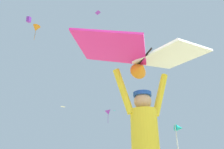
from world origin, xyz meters
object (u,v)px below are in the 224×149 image
at_px(distant_kite_orange_high_left, 36,28).
at_px(distant_kite_white_mid_left, 63,106).
at_px(distant_kite_purple_low_right, 93,39).
at_px(distant_kite_purple_mid_right, 108,112).
at_px(marker_flag, 179,133).
at_px(held_stunt_kite, 142,56).
at_px(distant_kite_purple_high_right, 29,19).
at_px(kite_flyer_person, 145,146).
at_px(distant_kite_purple_low_left, 98,12).
at_px(distant_kite_teal_far_center, 114,110).

bearing_deg(distant_kite_orange_high_left, distant_kite_white_mid_left, 35.27).
xyz_separation_m(distant_kite_purple_low_right, distant_kite_white_mid_left, (-1.98, 15.42, -3.10)).
height_order(distant_kite_purple_low_right, distant_kite_purple_mid_right, distant_kite_purple_low_right).
xyz_separation_m(distant_kite_orange_high_left, marker_flag, (8.78, -22.88, -19.09)).
height_order(held_stunt_kite, distant_kite_white_mid_left, distant_kite_white_mid_left).
bearing_deg(distant_kite_purple_high_right, distant_kite_orange_high_left, 88.14).
height_order(kite_flyer_person, distant_kite_purple_low_right, distant_kite_purple_low_right).
bearing_deg(distant_kite_orange_high_left, distant_kite_purple_high_right, -91.86).
height_order(distant_kite_purple_mid_right, distant_kite_purple_low_left, distant_kite_purple_low_left).
bearing_deg(distant_kite_purple_high_right, distant_kite_teal_far_center, 40.39).
xyz_separation_m(distant_kite_purple_mid_right, distant_kite_orange_high_left, (-13.00, -4.74, 11.52)).
xyz_separation_m(distant_kite_orange_high_left, distant_kite_teal_far_center, (14.78, 7.09, -10.47)).
relative_size(distant_kite_white_mid_left, marker_flag, 0.46).
bearing_deg(distant_kite_purple_high_right, distant_kite_purple_low_left, -5.74).
height_order(distant_kite_purple_high_right, distant_kite_teal_far_center, distant_kite_purple_high_right).
xyz_separation_m(distant_kite_purple_mid_right, distant_kite_teal_far_center, (1.78, 2.35, 1.05)).
height_order(held_stunt_kite, distant_kite_purple_low_left, distant_kite_purple_low_left).
bearing_deg(distant_kite_purple_low_left, distant_kite_white_mid_left, 107.42).
relative_size(held_stunt_kite, distant_kite_purple_low_left, 3.10).
relative_size(kite_flyer_person, distant_kite_purple_low_left, 2.85).
relative_size(distant_kite_purple_high_right, distant_kite_purple_low_left, 1.18).
bearing_deg(distant_kite_purple_mid_right, kite_flyer_person, -102.95).
xyz_separation_m(kite_flyer_person, distant_kite_purple_low_right, (1.68, 15.40, 11.81)).
bearing_deg(distant_kite_orange_high_left, distant_kite_teal_far_center, 25.63).
bearing_deg(distant_kite_purple_mid_right, distant_kite_white_mid_left, -173.06).
height_order(held_stunt_kite, distant_kite_teal_far_center, distant_kite_teal_far_center).
bearing_deg(distant_kite_purple_low_right, kite_flyer_person, -96.22).
distance_m(distant_kite_purple_high_right, distant_kite_teal_far_center, 21.14).
distance_m(distant_kite_purple_mid_right, distant_kite_white_mid_left, 7.66).
distance_m(distant_kite_white_mid_left, marker_flag, 28.03).
bearing_deg(marker_flag, distant_kite_purple_low_left, 90.46).
distance_m(distant_kite_white_mid_left, distant_kite_purple_low_left, 15.41).
bearing_deg(distant_kite_purple_high_right, distant_kite_purple_mid_right, 38.22).
bearing_deg(held_stunt_kite, distant_kite_white_mid_left, 90.56).
relative_size(distant_kite_orange_high_left, marker_flag, 1.29).
xyz_separation_m(distant_kite_purple_low_right, distant_kite_purple_mid_right, (5.62, 16.35, -3.36)).
xyz_separation_m(kite_flyer_person, distant_kite_teal_far_center, (9.08, 34.09, 9.50)).
bearing_deg(marker_flag, distant_kite_teal_far_center, 78.68).
bearing_deg(kite_flyer_person, distant_kite_teal_far_center, 75.09).
xyz_separation_m(kite_flyer_person, distant_kite_orange_high_left, (-5.70, 27.00, 19.97)).
distance_m(distant_kite_purple_mid_right, marker_flag, 28.95).
height_order(distant_kite_orange_high_left, distant_kite_purple_low_left, distant_kite_orange_high_left).
bearing_deg(distant_kite_teal_far_center, kite_flyer_person, -104.91).
relative_size(distant_kite_teal_far_center, marker_flag, 0.29).
relative_size(distant_kite_orange_high_left, distant_kite_white_mid_left, 2.80).
bearing_deg(distant_kite_purple_low_left, distant_kite_teal_far_center, 65.75).
height_order(kite_flyer_person, distant_kite_purple_low_left, distant_kite_purple_low_left).
bearing_deg(held_stunt_kite, distant_kite_orange_high_left, 101.89).
bearing_deg(distant_kite_purple_low_right, distant_kite_purple_high_right, 141.74).
height_order(distant_kite_orange_high_left, distant_kite_purple_high_right, distant_kite_orange_high_left).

